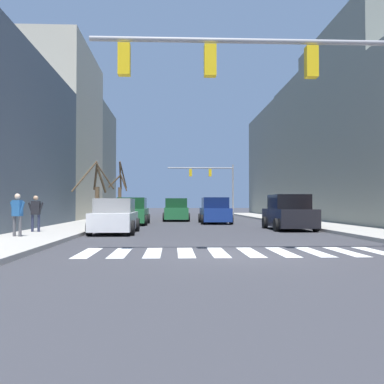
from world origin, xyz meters
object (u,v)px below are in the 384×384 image
Objects in this scene: car_parked_left_near at (132,212)px; car_at_intersection at (289,214)px; car_parked_left_mid at (176,210)px; traffic_signal_near at (300,82)px; car_parked_right_near at (215,211)px; pedestrian_near_right_corner at (17,211)px; pedestrian_on_right_sidewalk at (36,210)px; street_tree_right_far at (120,191)px; street_tree_left_far at (97,194)px; car_parked_right_far at (115,217)px; traffic_signal_far at (213,178)px.

car_at_intersection is (8.57, -6.20, 0.04)m from car_parked_left_near.
traffic_signal_near is at bearing 7.72° from car_parked_left_mid.
car_parked_left_near is (-5.46, -1.27, -0.01)m from car_parked_right_near.
pedestrian_near_right_corner is at bearing 147.66° from car_parked_right_near.
car_parked_left_near is 10.12m from pedestrian_on_right_sidewalk.
street_tree_left_far is (0.72, -18.67, -0.68)m from street_tree_right_far.
pedestrian_near_right_corner is (-3.08, -3.79, 0.34)m from car_parked_right_far.
traffic_signal_far reaches higher than car_parked_left_mid.
pedestrian_on_right_sidewalk is (-6.14, -15.38, 0.25)m from car_parked_left_mid.
car_parked_right_far is (-2.91, -14.31, -0.07)m from car_parked_left_mid.
pedestrian_near_right_corner is 2.72m from pedestrian_on_right_sidewalk.
pedestrian_near_right_corner is at bearing 117.50° from car_at_intersection.
street_tree_right_far is at bearing 113.82° from pedestrian_near_right_corner.
traffic_signal_near is 5.96× the size of pedestrian_on_right_sidewalk.
car_parked_right_far is at bearing 18.85° from pedestrian_on_right_sidewalk.
traffic_signal_far is at bearing -18.15° from car_parked_left_near.
car_parked_left_mid is (-3.12, 23.02, -3.83)m from traffic_signal_near.
car_parked_right_near is at bearing -76.88° from car_parked_left_near.
car_parked_left_near is 0.86× the size of street_tree_right_far.
traffic_signal_near is 2.10× the size of car_parked_left_mid.
car_parked_left_mid reaches higher than car_parked_right_far.
traffic_signal_far is 31.58m from car_parked_right_far.
traffic_signal_far is 33.45m from pedestrian_on_right_sidewalk.
street_tree_left_far is at bearing 92.15° from car_parked_left_near.
pedestrian_near_right_corner is (-11.69, -6.09, 0.24)m from car_at_intersection.
car_parked_left_mid is 14.60m from car_parked_right_far.
traffic_signal_far is 23.44m from car_parked_left_near.
traffic_signal_near is at bearing -75.93° from street_tree_right_far.
car_at_intersection reaches higher than pedestrian_near_right_corner.
car_parked_left_near is at bearing -80.89° from street_tree_right_far.
street_tree_right_far reaches higher than street_tree_left_far.
car_parked_right_near reaches higher than pedestrian_near_right_corner.
pedestrian_near_right_corner is (-8.59, -13.56, 0.27)m from car_parked_right_near.
street_tree_right_far is (-8.44, 17.32, 1.84)m from car_parked_right_near.
street_tree_right_far is (0.29, 28.16, 1.59)m from pedestrian_on_right_sidewalk.
car_parked_left_near reaches higher than car_parked_right_far.
traffic_signal_near is 23.54m from car_parked_left_mid.
car_parked_left_mid is 0.77× the size of street_tree_right_far.
pedestrian_near_right_corner is at bearing -86.27° from pedestrian_on_right_sidewalk.
traffic_signal_far is 4.80× the size of pedestrian_near_right_corner.
car_parked_left_near is 3.13× the size of pedestrian_on_right_sidewalk.
street_tree_right_far reaches higher than car_at_intersection.
car_parked_right_near is 1.00× the size of car_at_intersection.
car_parked_right_near reaches higher than car_parked_right_far.
traffic_signal_near reaches higher than traffic_signal_far.
pedestrian_on_right_sidewalk is (-10.50, -31.60, -3.20)m from traffic_signal_far.
pedestrian_near_right_corner is at bearing 151.62° from traffic_signal_near.
car_parked_left_near is (-7.22, -22.03, -3.46)m from traffic_signal_far.
pedestrian_on_right_sidewalk is at bearing -90.60° from street_tree_right_far.
traffic_signal_near reaches higher than car_parked_right_far.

